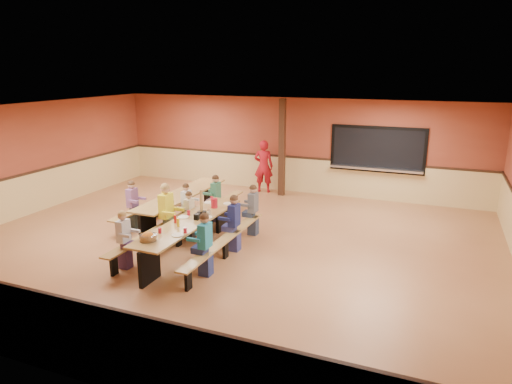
% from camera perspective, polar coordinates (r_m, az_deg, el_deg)
% --- Properties ---
extents(ground, '(12.00, 12.00, 0.00)m').
position_cam_1_polar(ground, '(10.53, -3.61, -6.45)').
color(ground, brown).
rests_on(ground, ground).
extents(room_envelope, '(12.04, 10.04, 3.02)m').
position_cam_1_polar(room_envelope, '(10.30, -3.68, -2.88)').
color(room_envelope, brown).
rests_on(room_envelope, ground).
extents(kitchen_pass_through, '(2.78, 0.28, 1.38)m').
position_cam_1_polar(kitchen_pass_through, '(14.07, 14.92, 4.92)').
color(kitchen_pass_through, black).
rests_on(kitchen_pass_through, ground).
extents(structural_post, '(0.18, 0.18, 3.00)m').
position_cam_1_polar(structural_post, '(14.15, 3.27, 5.51)').
color(structural_post, '#311B10').
rests_on(structural_post, ground).
extents(cafeteria_table_main, '(1.91, 3.70, 0.74)m').
position_cam_1_polar(cafeteria_table_main, '(9.96, -8.16, -4.66)').
color(cafeteria_table_main, olive).
rests_on(cafeteria_table_main, ground).
extents(cafeteria_table_second, '(1.91, 3.70, 0.74)m').
position_cam_1_polar(cafeteria_table_second, '(12.03, -9.23, -1.18)').
color(cafeteria_table_second, olive).
rests_on(cafeteria_table_second, ground).
extents(seated_child_white_left, '(0.36, 0.29, 1.18)m').
position_cam_1_polar(seated_child_white_left, '(9.46, -16.17, -5.80)').
color(seated_child_white_left, silver).
rests_on(seated_child_white_left, ground).
extents(seated_adult_yellow, '(0.45, 0.36, 1.37)m').
position_cam_1_polar(seated_adult_yellow, '(10.60, -11.14, -2.66)').
color(seated_adult_yellow, '#FFF42C').
rests_on(seated_adult_yellow, ground).
extents(seated_child_grey_left, '(0.35, 0.28, 1.16)m').
position_cam_1_polar(seated_child_grey_left, '(11.35, -8.66, -1.87)').
color(seated_child_grey_left, silver).
rests_on(seated_child_grey_left, ground).
extents(seated_child_teal_right, '(0.38, 0.31, 1.24)m').
position_cam_1_polar(seated_child_teal_right, '(8.83, -6.37, -6.60)').
color(seated_child_teal_right, teal).
rests_on(seated_child_teal_right, ground).
extents(seated_child_navy_right, '(0.39, 0.32, 1.25)m').
position_cam_1_polar(seated_child_navy_right, '(9.94, -2.74, -3.96)').
color(seated_child_navy_right, navy).
rests_on(seated_child_navy_right, ground).
extents(seated_child_char_right, '(0.37, 0.30, 1.21)m').
position_cam_1_polar(seated_child_char_right, '(10.88, -0.37, -2.30)').
color(seated_child_char_right, '#4F5259').
rests_on(seated_child_char_right, ground).
extents(seated_child_purple_sec, '(0.37, 0.30, 1.21)m').
position_cam_1_polar(seated_child_purple_sec, '(11.70, -15.16, -1.60)').
color(seated_child_purple_sec, '#805085').
rests_on(seated_child_purple_sec, ground).
extents(seated_child_green_sec, '(0.37, 0.31, 1.22)m').
position_cam_1_polar(seated_child_green_sec, '(11.89, -5.03, -0.82)').
color(seated_child_green_sec, '#347455').
rests_on(seated_child_green_sec, ground).
extents(seated_child_tan_sec, '(0.33, 0.27, 1.13)m').
position_cam_1_polar(seated_child_tan_sec, '(10.76, -8.31, -2.92)').
color(seated_child_tan_sec, beige).
rests_on(seated_child_tan_sec, ground).
extents(standing_woman, '(0.68, 0.51, 1.69)m').
position_cam_1_polar(standing_woman, '(14.63, 0.95, 3.24)').
color(standing_woman, '#AB131E').
rests_on(standing_woman, ground).
extents(punch_pitcher, '(0.16, 0.16, 0.22)m').
position_cam_1_polar(punch_pitcher, '(10.65, -5.24, -1.40)').
color(punch_pitcher, red).
rests_on(punch_pitcher, cafeteria_table_main).
extents(chip_bowl, '(0.32, 0.32, 0.15)m').
position_cam_1_polar(chip_bowl, '(8.87, -13.36, -5.48)').
color(chip_bowl, orange).
rests_on(chip_bowl, cafeteria_table_main).
extents(napkin_dispenser, '(0.10, 0.14, 0.13)m').
position_cam_1_polar(napkin_dispenser, '(9.88, -7.38, -3.07)').
color(napkin_dispenser, black).
rests_on(napkin_dispenser, cafeteria_table_main).
extents(condiment_mustard, '(0.06, 0.06, 0.17)m').
position_cam_1_polar(condiment_mustard, '(9.52, -9.72, -3.77)').
color(condiment_mustard, yellow).
rests_on(condiment_mustard, cafeteria_table_main).
extents(condiment_ketchup, '(0.06, 0.06, 0.17)m').
position_cam_1_polar(condiment_ketchup, '(9.73, -10.07, -3.36)').
color(condiment_ketchup, '#B2140F').
rests_on(condiment_ketchup, cafeteria_table_main).
extents(table_paddle, '(0.16, 0.16, 0.56)m').
position_cam_1_polar(table_paddle, '(10.23, -6.82, -1.99)').
color(table_paddle, black).
rests_on(table_paddle, cafeteria_table_main).
extents(place_settings, '(0.65, 3.30, 0.11)m').
position_cam_1_polar(place_settings, '(9.87, -8.22, -3.19)').
color(place_settings, beige).
rests_on(place_settings, cafeteria_table_main).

